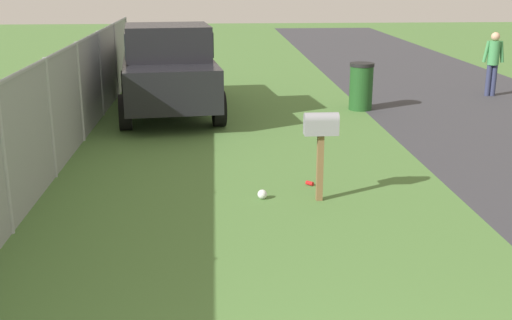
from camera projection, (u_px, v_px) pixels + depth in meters
mailbox at (321, 131)px, 9.05m from camera, size 0.22×0.49×1.31m
pickup_truck at (168, 66)px, 14.82m from camera, size 5.40×2.72×2.09m
trash_bin at (361, 86)px, 15.36m from camera, size 0.58×0.58×1.13m
pedestrian at (493, 59)px, 16.96m from camera, size 0.30×0.57×1.70m
fence_section at (66, 100)px, 11.23m from camera, size 16.50×0.07×1.94m
litter_can_by_mailbox at (310, 183)px, 9.98m from camera, size 0.13×0.13×0.07m
litter_bag_midfield_b at (262, 194)px, 9.37m from camera, size 0.14×0.14×0.14m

